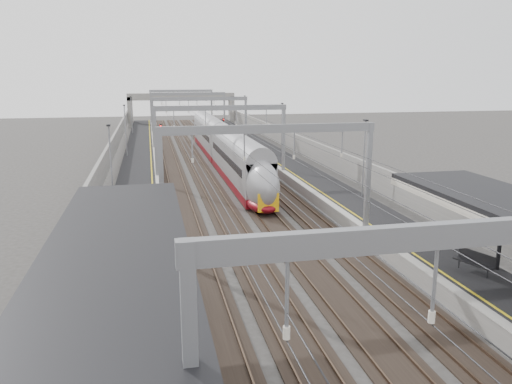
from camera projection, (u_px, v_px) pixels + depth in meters
name	position (u px, v px, depth m)	size (l,w,h in m)	color
platform_left	(140.00, 175.00, 50.73)	(4.00, 120.00, 1.00)	black
platform_right	(291.00, 169.00, 53.99)	(4.00, 120.00, 1.00)	black
tracks	(218.00, 176.00, 52.47)	(11.40, 140.00, 0.20)	black
overhead_line	(209.00, 113.00, 57.39)	(13.00, 140.00, 6.60)	gray
canopy_left	(98.00, 353.00, 9.68)	(4.40, 30.00, 4.24)	black
overbridge	(181.00, 101.00, 103.66)	(22.00, 2.20, 6.90)	slate
wall_left	(106.00, 166.00, 49.83)	(0.30, 120.00, 3.20)	slate
wall_right	(319.00, 158.00, 54.40)	(0.30, 120.00, 3.20)	slate
train	(225.00, 151.00, 56.90)	(2.52, 45.94, 3.99)	maroon
bench	(475.00, 260.00, 24.17)	(1.18, 2.06, 1.03)	black
signal_green	(161.00, 131.00, 73.04)	(0.32, 0.32, 3.48)	black
signal_red_near	(214.00, 127.00, 79.28)	(0.32, 0.32, 3.48)	black
signal_red_far	(223.00, 124.00, 83.71)	(0.32, 0.32, 3.48)	black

